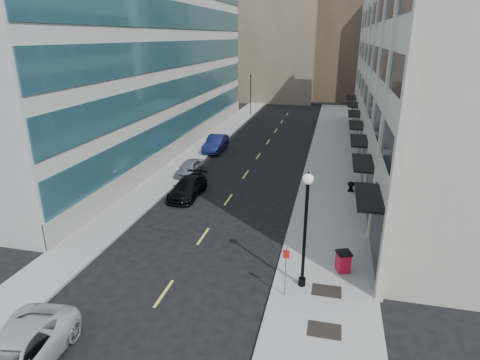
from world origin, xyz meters
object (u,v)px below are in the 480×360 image
at_px(traffic_signal, 251,77).
at_px(car_blue_sedan, 216,143).
at_px(trash_bin, 343,261).
at_px(car_black_pickup, 188,188).
at_px(car_white_van, 10,360).
at_px(urn_planter, 351,185).
at_px(car_silver_sedan, 190,168).
at_px(sign_post, 286,265).
at_px(lamppost, 306,221).

height_order(traffic_signal, car_blue_sedan, traffic_signal).
bearing_deg(trash_bin, car_black_pickup, 122.85).
relative_size(car_white_van, urn_planter, 7.36).
height_order(car_white_van, car_silver_sedan, car_white_van).
xyz_separation_m(car_black_pickup, trash_bin, (11.54, -8.26, 0.06)).
height_order(traffic_signal, car_silver_sedan, traffic_signal).
bearing_deg(car_black_pickup, urn_planter, 16.82).
bearing_deg(trash_bin, sign_post, -155.57).
bearing_deg(sign_post, car_white_van, -144.11).
height_order(traffic_signal, trash_bin, traffic_signal).
bearing_deg(traffic_signal, car_black_pickup, -86.13).
bearing_deg(urn_planter, car_black_pickup, -163.64).
bearing_deg(car_black_pickup, sign_post, -50.63).
bearing_deg(car_white_van, car_silver_sedan, 87.58).
bearing_deg(urn_planter, car_blue_sedan, 145.99).
height_order(car_silver_sedan, trash_bin, car_silver_sedan).
distance_m(car_black_pickup, trash_bin, 14.19).
relative_size(traffic_signal, car_black_pickup, 1.45).
xyz_separation_m(traffic_signal, car_white_van, (2.30, -51.96, -4.91)).
height_order(car_silver_sedan, urn_planter, car_silver_sedan).
bearing_deg(traffic_signal, urn_planter, -64.51).
xyz_separation_m(traffic_signal, trash_bin, (13.84, -42.26, -4.96)).
height_order(traffic_signal, sign_post, traffic_signal).
relative_size(car_silver_sedan, trash_bin, 3.50).
distance_m(traffic_signal, car_white_van, 52.24).
xyz_separation_m(sign_post, urn_planter, (3.31, 14.59, -1.17)).
distance_m(car_black_pickup, car_blue_sedan, 12.99).
height_order(car_black_pickup, car_blue_sedan, car_blue_sedan).
bearing_deg(car_white_van, car_black_pickup, 83.55).
distance_m(car_blue_sedan, lamppost, 25.64).
height_order(traffic_signal, car_black_pickup, traffic_signal).
height_order(sign_post, urn_planter, sign_post).
bearing_deg(trash_bin, car_blue_sedan, 100.30).
distance_m(traffic_signal, car_blue_sedan, 21.68).
bearing_deg(car_black_pickup, car_white_van, -89.54).
bearing_deg(car_silver_sedan, traffic_signal, 94.57).
xyz_separation_m(car_blue_sedan, urn_planter, (13.80, -9.31, -0.19)).
relative_size(car_white_van, lamppost, 0.98).
distance_m(car_blue_sedan, trash_bin, 24.90).
bearing_deg(lamppost, car_white_van, -140.35).
bearing_deg(urn_planter, sign_post, -102.80).
bearing_deg(car_black_pickup, car_blue_sedan, 97.53).
xyz_separation_m(car_white_van, car_black_pickup, (0.00, 17.96, -0.11)).
height_order(traffic_signal, lamppost, traffic_signal).
bearing_deg(car_silver_sedan, urn_planter, -1.58).
relative_size(car_white_van, car_silver_sedan, 1.47).
relative_size(traffic_signal, car_white_van, 1.20).
height_order(car_blue_sedan, urn_planter, car_blue_sedan).
distance_m(traffic_signal, trash_bin, 44.75).
relative_size(car_black_pickup, trash_bin, 4.27).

